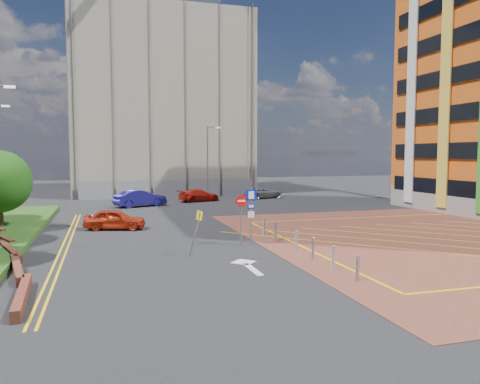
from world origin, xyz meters
name	(u,v)px	position (x,y,z in m)	size (l,w,h in m)	color
ground	(248,250)	(0.00, 0.00, 0.00)	(140.00, 140.00, 0.00)	black
forecourt	(470,236)	(14.00, 0.00, 0.01)	(26.00, 26.00, 0.02)	brown
retaining_wall	(5,251)	(-11.80, 2.00, 0.20)	(6.06, 20.33, 0.40)	brown
lamp_back	(208,159)	(4.08, 28.00, 4.36)	(1.53, 0.16, 8.00)	#9EA0A8
sign_cluster	(247,210)	(0.30, 0.98, 1.95)	(1.17, 0.12, 3.20)	#9EA0A8
warning_sign	(197,227)	(-2.84, -0.87, 1.43)	(0.73, 0.41, 2.25)	#9EA0A8
bollard_row	(302,244)	(2.30, -1.67, 0.47)	(0.14, 11.14, 0.90)	#9EA0A8
construction_building	(158,108)	(0.00, 40.00, 11.00)	(21.20, 19.20, 22.00)	#A69D88
construction_fence	(178,189)	(1.00, 30.00, 1.00)	(21.60, 0.06, 2.00)	gray
car_red_left	(115,219)	(-6.44, 8.61, 0.67)	(1.58, 3.93, 1.34)	#A8240E
car_blue_back	(140,198)	(-3.86, 21.73, 0.79)	(1.68, 4.80, 1.58)	navy
car_red_back	(199,195)	(2.39, 24.92, 0.63)	(1.77, 4.36, 1.26)	red
car_silver_back	(263,193)	(9.97, 26.39, 0.60)	(2.00, 4.34, 1.21)	#A6A5AD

